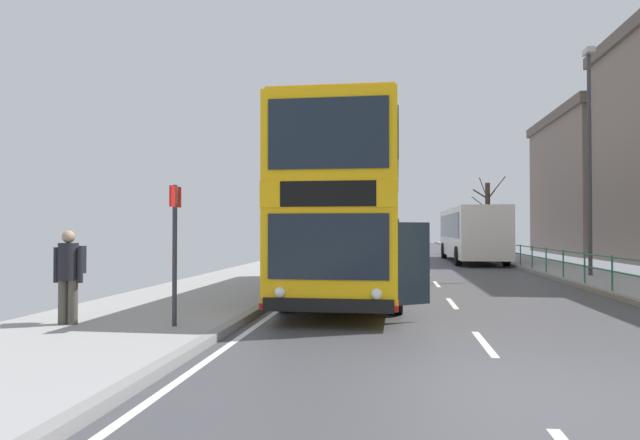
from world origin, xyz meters
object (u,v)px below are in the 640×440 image
street_lamp_far_side (589,145)px  bare_tree_far_00 (488,215)px  pedestrian_with_backpack (70,270)px  bus_stop_sign_near (175,238)px  background_bus_far_lane (471,233)px  double_decker_bus_main (352,210)px  background_building_00 (623,183)px

street_lamp_far_side → bare_tree_far_00: bearing=90.2°
pedestrian_with_backpack → bus_stop_sign_near: size_ratio=0.68×
background_bus_far_lane → street_lamp_far_side: (2.74, -10.76, 3.25)m
double_decker_bus_main → street_lamp_far_side: size_ratio=1.31×
background_bus_far_lane → pedestrian_with_backpack: size_ratio=6.70×
background_bus_far_lane → bare_tree_far_00: (2.67, 10.78, 1.22)m
pedestrian_with_backpack → bare_tree_far_00: bearing=69.4°
bare_tree_far_00 → pedestrian_with_backpack: bearing=-110.6°
bare_tree_far_00 → background_building_00: background_building_00 is taller
background_bus_far_lane → pedestrian_with_backpack: background_bus_far_lane is taller
street_lamp_far_side → pedestrian_with_backpack: bearing=-136.4°
street_lamp_far_side → bare_tree_far_00: 21.63m
double_decker_bus_main → background_building_00: 33.38m
background_bus_far_lane → double_decker_bus_main: bearing=-107.8°
background_bus_far_lane → bare_tree_far_00: 11.17m
background_bus_far_lane → background_building_00: bearing=42.2°
bare_tree_far_00 → background_building_00: 9.99m
bus_stop_sign_near → background_bus_far_lane: bearing=70.6°
background_bus_far_lane → pedestrian_with_backpack: (-9.98, -22.86, -0.54)m
double_decker_bus_main → bare_tree_far_00: bearing=73.7°
pedestrian_with_backpack → background_building_00: bearing=56.7°
double_decker_bus_main → bus_stop_sign_near: 6.53m
street_lamp_far_side → background_bus_far_lane: bearing=104.3°
bare_tree_far_00 → background_building_00: bearing=2.5°
pedestrian_with_backpack → bus_stop_sign_near: bus_stop_sign_near is taller
pedestrian_with_backpack → background_building_00: size_ratio=0.12×
background_building_00 → background_bus_far_lane: bearing=-137.8°
bus_stop_sign_near → background_building_00: size_ratio=0.17×
pedestrian_with_backpack → street_lamp_far_side: 17.96m
double_decker_bus_main → bus_stop_sign_near: bearing=-113.8°
bus_stop_sign_near → background_building_00: (20.42, 34.03, 3.59)m
background_bus_far_lane → background_building_00: (12.36, 11.20, 3.61)m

